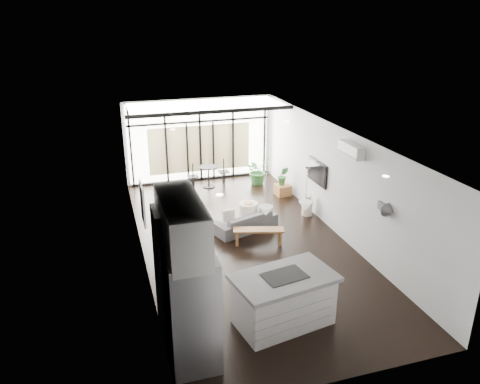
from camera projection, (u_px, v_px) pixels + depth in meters
floor at (243, 242)px, 11.88m from camera, size 5.00×10.00×0.00m
ceiling at (244, 134)px, 10.86m from camera, size 5.00×10.00×0.00m
wall_left at (139, 202)px, 10.69m from camera, size 0.02×10.00×2.80m
wall_right at (336, 180)px, 12.05m from camera, size 0.02×10.00×2.80m
wall_back at (199, 140)px, 15.82m from camera, size 5.00×0.02×2.80m
wall_front at (345, 307)px, 6.91m from camera, size 5.00×0.02×2.80m
glazing at (200, 141)px, 15.72m from camera, size 5.00×0.20×2.80m
skylight at (205, 105)px, 14.43m from camera, size 4.70×1.90×0.06m
neighbour_building at (200, 149)px, 15.89m from camera, size 3.50×0.02×1.60m
island at (283, 300)px, 8.64m from camera, size 2.02×1.41×1.01m
cooktop at (284, 276)px, 8.45m from camera, size 0.86×0.65×0.01m
fridge at (192, 310)px, 7.51m from camera, size 0.78×0.97×2.01m
appliance_column at (175, 274)px, 8.11m from camera, size 0.63×0.67×2.46m
upper_cabinets at (182, 225)px, 7.33m from camera, size 0.62×1.75×0.86m
pendant_left at (266, 211)px, 8.67m from camera, size 0.26×0.26×0.18m
pendant_right at (305, 206)px, 8.89m from camera, size 0.26×0.26×0.18m
sofa at (245, 218)px, 12.41m from camera, size 1.81×1.03×0.68m
console_bench at (258, 236)px, 11.71m from camera, size 1.30×0.65×0.41m
pouf at (248, 210)px, 13.24m from camera, size 0.60×0.60×0.42m
crate at (283, 190)px, 14.84m from camera, size 0.48×0.48×0.34m
plant_tall at (258, 174)px, 15.72m from camera, size 1.13×1.18×0.72m
plant_crate at (283, 181)px, 14.73m from camera, size 0.52×0.69×0.27m
milk_can at (307, 205)px, 13.33m from camera, size 0.32×0.32×0.60m
bistro_set at (209, 177)px, 15.45m from camera, size 1.49×0.80×0.68m
tv at (317, 172)px, 12.97m from camera, size 0.05×1.10×0.65m
ac_unit at (351, 150)px, 10.92m from camera, size 0.22×0.90×0.30m
framed_art at (143, 204)px, 10.19m from camera, size 0.04×0.70×0.90m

